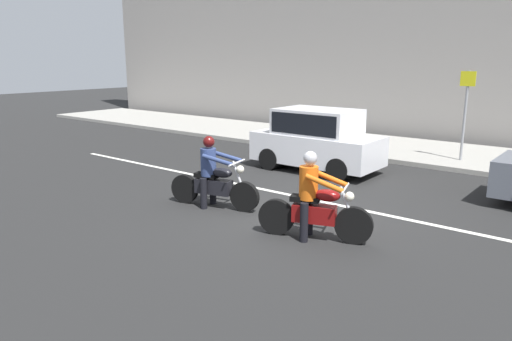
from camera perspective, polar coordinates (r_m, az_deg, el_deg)
ground_plane at (r=10.49m, az=4.91°, el=-4.75°), size 80.00×80.00×0.00m
sidewalk_slab at (r=17.53m, az=19.56°, el=2.07°), size 40.00×4.40×0.14m
lane_marking_stripe at (r=11.27m, az=7.00°, el=-3.50°), size 18.00×0.14×0.01m
motorcycle_with_rider_denim_blue at (r=10.58m, az=-5.11°, el=-0.96°), size 2.14×0.80×1.59m
motorcycle_with_rider_orange_stripe at (r=8.74m, az=6.86°, el=-3.97°), size 2.03×0.91×1.62m
parked_hatchback_white at (r=14.07m, az=7.24°, el=3.71°), size 3.68×1.76×1.80m
street_sign_post at (r=15.97m, az=23.58°, el=6.94°), size 0.44×0.08×2.73m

